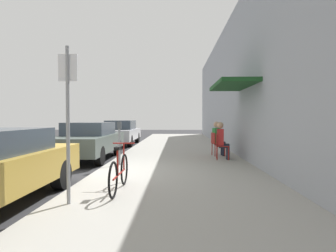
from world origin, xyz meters
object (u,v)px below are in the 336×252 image
cafe_chair_0 (220,145)px  seated_patron_1 (218,137)px  cafe_chair_1 (216,142)px  street_sign (68,112)px  bicycle_0 (119,173)px  parking_meter (119,140)px  parked_car_2 (121,132)px  seated_patron_0 (222,139)px  parked_car_1 (89,140)px

cafe_chair_0 → seated_patron_1: (0.06, 0.96, 0.19)m
cafe_chair_1 → seated_patron_1: (0.06, 0.01, 0.19)m
street_sign → bicycle_0: size_ratio=1.52×
parking_meter → cafe_chair_0: parking_meter is taller
parked_car_2 → seated_patron_0: bearing=-53.7°
bicycle_0 → cafe_chair_1: size_ratio=1.97×
parked_car_2 → cafe_chair_1: 7.40m
parked_car_2 → parking_meter: parking_meter is taller
parked_car_1 → street_sign: 6.07m
cafe_chair_0 → parking_meter: bearing=-158.6°
seated_patron_0 → bicycle_0: bearing=-122.0°
cafe_chair_1 → bicycle_0: bearing=-116.6°
street_sign → cafe_chair_1: 7.00m
seated_patron_1 → cafe_chair_1: bearing=-170.3°
parked_car_2 → parking_meter: bearing=-78.8°
parked_car_1 → cafe_chair_1: 4.80m
bicycle_0 → parked_car_2: bearing=101.3°
parked_car_1 → cafe_chair_0: parked_car_1 is taller
parking_meter → cafe_chair_1: 3.94m
parked_car_2 → bicycle_0: 11.10m
cafe_chair_0 → parked_car_2: bearing=126.0°
seated_patron_0 → cafe_chair_1: bearing=93.5°
parked_car_1 → bicycle_0: (2.17, -4.96, -0.24)m
parking_meter → cafe_chair_1: parking_meter is taller
parked_car_1 → bicycle_0: parked_car_1 is taller
parking_meter → bicycle_0: 3.12m
parking_meter → seated_patron_0: parking_meter is taller
parked_car_2 → street_sign: (1.50, -11.73, 0.91)m
parking_meter → parked_car_2: bearing=101.2°
bicycle_0 → seated_patron_0: (2.68, 4.29, 0.34)m
seated_patron_0 → cafe_chair_1: size_ratio=1.48×
seated_patron_0 → seated_patron_1: size_ratio=1.00×
street_sign → cafe_chair_0: size_ratio=2.99×
bicycle_0 → cafe_chair_0: (2.62, 4.29, 0.14)m
seated_patron_0 → cafe_chair_1: (-0.06, 0.96, -0.19)m
parked_car_2 → cafe_chair_1: size_ratio=5.06×
seated_patron_0 → parking_meter: bearing=-159.1°
parked_car_1 → seated_patron_1: bearing=3.5°
parked_car_2 → street_sign: 11.86m
parking_meter → bicycle_0: (0.62, -3.03, -0.41)m
street_sign → seated_patron_0: 6.19m
parked_car_1 → street_sign: bearing=-75.5°
parked_car_1 → bicycle_0: bearing=-66.4°
parked_car_2 → street_sign: bearing=-82.7°
cafe_chair_0 → seated_patron_0: 0.20m
parked_car_2 → seated_patron_1: 7.43m
cafe_chair_1 → seated_patron_1: bearing=9.7°
parking_meter → cafe_chair_0: (3.24, 1.27, -0.26)m
parked_car_2 → cafe_chair_0: bearing=-54.0°
bicycle_0 → seated_patron_0: size_ratio=1.33×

